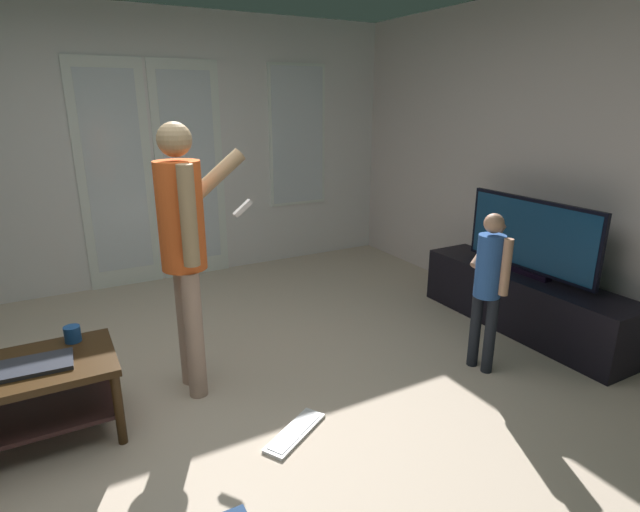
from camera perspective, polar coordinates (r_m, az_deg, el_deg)
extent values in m
cube|color=beige|center=(3.07, -13.00, -18.47)|extent=(5.92, 5.37, 0.02)
cube|color=silver|center=(5.14, -22.52, 10.79)|extent=(5.92, 0.06, 2.58)
cube|color=white|center=(5.13, -22.18, 8.10)|extent=(0.67, 0.02, 2.16)
cube|color=silver|center=(5.11, -22.23, 8.63)|extent=(0.51, 0.01, 1.86)
cube|color=white|center=(5.26, -14.48, 9.02)|extent=(0.67, 0.02, 2.16)
cube|color=silver|center=(5.24, -14.48, 9.54)|extent=(0.51, 0.01, 1.86)
cube|color=white|center=(5.64, -2.58, 13.44)|extent=(0.67, 0.02, 1.50)
cube|color=silver|center=(5.63, -2.52, 13.43)|extent=(0.61, 0.01, 1.44)
cube|color=silver|center=(4.31, 26.71, 9.24)|extent=(0.06, 5.37, 2.58)
cube|color=#39230F|center=(3.07, -32.05, -11.25)|extent=(1.03, 0.56, 0.04)
cube|color=#381E1E|center=(3.20, -31.25, -15.58)|extent=(0.95, 0.48, 0.02)
cylinder|color=#39230F|center=(2.96, -21.87, -15.86)|extent=(0.05, 0.05, 0.41)
cylinder|color=#39230F|center=(3.38, -23.02, -11.64)|extent=(0.05, 0.05, 0.41)
cube|color=black|center=(4.32, 22.03, -4.81)|extent=(0.43, 1.76, 0.46)
cube|color=black|center=(3.88, 32.00, -8.41)|extent=(0.36, 0.02, 0.26)
cube|color=black|center=(4.24, 22.40, -1.69)|extent=(0.08, 0.40, 0.04)
cube|color=black|center=(4.16, 22.87, 2.21)|extent=(0.04, 1.15, 0.56)
cube|color=navy|center=(4.14, 22.70, 2.18)|extent=(0.00, 1.10, 0.51)
cylinder|color=tan|center=(3.16, -14.09, -8.77)|extent=(0.11, 0.11, 0.81)
cylinder|color=tan|center=(3.31, -14.91, -7.55)|extent=(0.11, 0.11, 0.81)
cylinder|color=orange|center=(3.00, -15.54, 4.38)|extent=(0.26, 0.26, 0.63)
sphere|color=tan|center=(2.94, -16.23, 12.60)|extent=(0.19, 0.19, 0.19)
cylinder|color=tan|center=(2.83, -14.73, 4.39)|extent=(0.09, 0.09, 0.56)
cylinder|color=tan|center=(3.20, -12.66, 7.97)|extent=(0.50, 0.09, 0.42)
cube|color=white|center=(3.30, -8.77, 5.39)|extent=(0.13, 0.04, 0.11)
cylinder|color=black|center=(3.56, 18.73, -8.58)|extent=(0.07, 0.07, 0.53)
cylinder|color=black|center=(3.61, 17.21, -8.01)|extent=(0.07, 0.07, 0.53)
cylinder|color=#2B559F|center=(3.41, 18.70, -1.10)|extent=(0.17, 0.17, 0.42)
sphere|color=tan|center=(3.34, 19.16, 3.52)|extent=(0.13, 0.13, 0.13)
cylinder|color=tan|center=(3.35, 20.38, -1.21)|extent=(0.06, 0.06, 0.37)
cylinder|color=tan|center=(3.56, 18.56, 1.17)|extent=(0.33, 0.11, 0.28)
cube|color=white|center=(3.71, 19.61, -0.23)|extent=(0.13, 0.06, 0.11)
cube|color=white|center=(2.94, -2.85, -19.39)|extent=(0.44, 0.34, 0.02)
cube|color=silver|center=(2.93, -2.85, -19.22)|extent=(0.39, 0.29, 0.00)
cube|color=#2C2F39|center=(3.01, -29.52, -10.72)|extent=(0.35, 0.24, 0.02)
cylinder|color=#1C4F9C|center=(3.20, -26.30, -7.95)|extent=(0.09, 0.09, 0.09)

